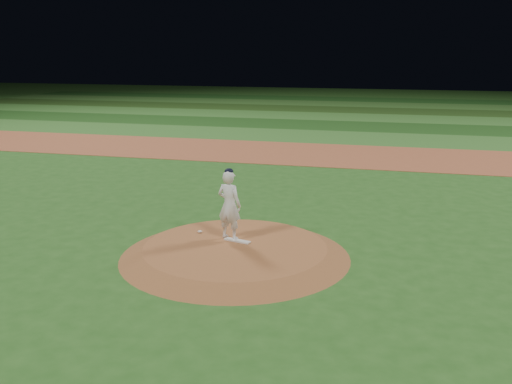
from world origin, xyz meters
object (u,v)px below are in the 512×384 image
at_px(rosin_bag, 200,232).
at_px(pitcher_on_mound, 229,205).
at_px(pitchers_mound, 235,251).
at_px(pitching_rubber, 237,241).

distance_m(rosin_bag, pitcher_on_mound, 1.25).
relative_size(pitchers_mound, pitcher_on_mound, 3.07).
xyz_separation_m(pitchers_mound, rosin_bag, (-1.17, 0.76, 0.16)).
distance_m(pitchers_mound, pitching_rubber, 0.38).
xyz_separation_m(pitchers_mound, pitcher_on_mound, (-0.29, 0.50, 1.00)).
xyz_separation_m(pitching_rubber, rosin_bag, (-1.12, 0.40, 0.01)).
bearing_deg(rosin_bag, pitching_rubber, -19.78).
bearing_deg(pitcher_on_mound, rosin_bag, 163.86).
relative_size(pitchers_mound, rosin_bag, 47.88).
height_order(pitching_rubber, pitcher_on_mound, pitcher_on_mound).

